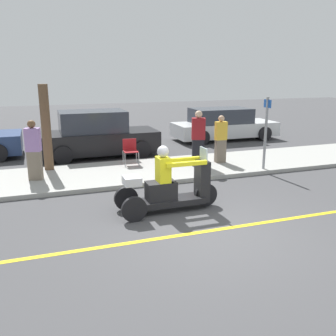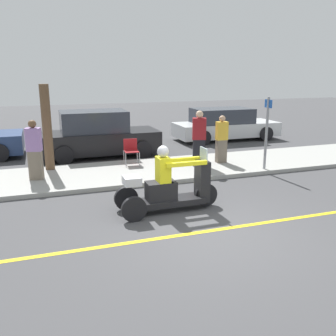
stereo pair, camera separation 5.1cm
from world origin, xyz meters
name	(u,v)px [view 1 (the left image)]	position (x,y,z in m)	size (l,w,h in m)	color
ground_plane	(211,231)	(0.00, 0.00, 0.00)	(60.00, 60.00, 0.00)	#424244
lane_stripe	(191,234)	(-0.43, 0.00, 0.00)	(24.00, 0.12, 0.01)	gold
sidewalk_strip	(146,171)	(0.00, 4.60, 0.06)	(28.00, 2.80, 0.12)	#9E9E99
motorcycle_trike	(169,188)	(-0.41, 1.32, 0.53)	(2.35, 0.83, 1.51)	black
spectator_by_tree	(221,140)	(2.58, 4.67, 0.87)	(0.38, 0.24, 1.55)	#726656
spectator_end_of_line	(34,151)	(-3.22, 4.53, 0.92)	(0.45, 0.34, 1.66)	#726656
spectator_far_back	(198,139)	(1.70, 4.50, 0.97)	(0.48, 0.37, 1.75)	black
folding_chair_curbside	(130,149)	(-0.30, 5.37, 0.62)	(0.50, 0.50, 0.82)	#A5A8AD
parked_car_lot_right	(223,125)	(4.95, 8.99, 0.68)	(4.73, 2.00, 1.43)	silver
parked_car_lot_left	(97,135)	(-1.03, 7.42, 0.78)	(4.22, 1.96, 1.68)	black
tree_trunk	(46,128)	(-2.82, 5.57, 1.41)	(0.28, 0.28, 2.58)	brown
street_sign	(266,130)	(3.47, 3.45, 1.32)	(0.08, 0.36, 2.20)	gray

